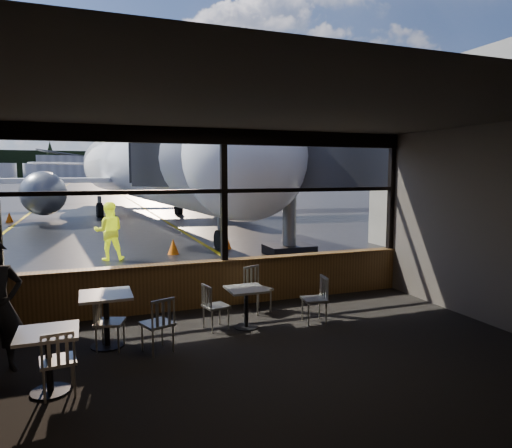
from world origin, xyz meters
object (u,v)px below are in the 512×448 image
ground_crew (109,231)px  chair_near_w (216,307)px  airliner (142,119)px  chair_mid_s (157,324)px  cafe_table_mid (107,320)px  chair_near_e (314,300)px  cone_extra (173,247)px  chair_left_s (58,362)px  chair_near_n (258,290)px  cone_wing (9,217)px  jet_bridge (280,179)px  cone_nose (226,241)px  cafe_table_left (49,362)px  chair_mid_w (110,323)px  cafe_table_near (246,308)px

ground_crew → chair_near_w: bearing=103.2°
airliner → chair_mid_s: 21.93m
ground_crew → airliner: bearing=-98.8°
cafe_table_mid → chair_near_e: bearing=-1.9°
cone_extra → chair_left_s: bearing=-108.5°
chair_near_n → airliner: bearing=-112.8°
airliner → ground_crew: bearing=-106.2°
cone_wing → chair_near_e: bearing=-69.6°
jet_bridge → cone_nose: bearing=146.5°
cone_nose → cone_wing: (-8.42, 12.21, 0.01)m
cafe_table_mid → cafe_table_left: cafe_table_mid is taller
cafe_table_mid → cone_wing: bearing=101.4°
airliner → chair_mid_w: size_ratio=45.33×
cafe_table_near → chair_near_e: chair_near_e is taller
cafe_table_left → jet_bridge: bearing=51.3°
cafe_table_left → airliner: bearing=80.3°
cafe_table_near → chair_near_w: size_ratio=0.88×
chair_near_e → cone_extra: (-1.10, 7.71, -0.17)m
cafe_table_near → cone_nose: size_ratio=1.31×
chair_mid_s → airliner: bearing=63.6°
cafe_table_near → cone_wing: cafe_table_near is taller
cafe_table_left → chair_mid_w: bearing=57.0°
cafe_table_left → chair_mid_w: size_ratio=0.93×
cafe_table_left → cone_extra: 9.42m
ground_crew → cone_extra: (1.99, 0.26, -0.63)m
chair_mid_s → chair_mid_w: (-0.65, 0.36, -0.01)m
chair_left_s → cone_extra: 9.48m
chair_near_e → cone_wing: size_ratio=1.54×
cafe_table_left → ground_crew: size_ratio=0.44×
airliner → chair_mid_s: (-2.34, -21.14, -5.33)m
jet_bridge → chair_mid_w: bearing=-129.6°
chair_near_e → cone_wing: chair_near_e is taller
chair_mid_s → cone_wing: 21.28m
chair_mid_s → ground_crew: bearing=72.0°
cafe_table_left → cone_nose: 10.62m
chair_near_w → cone_nose: chair_near_w is taller
cone_extra → chair_near_n: bearing=-86.7°
jet_bridge → cone_wing: size_ratio=20.33×
ground_crew → cone_extra: bearing=-170.1°
chair_mid_s → cone_nose: bearing=46.8°
cone_extra → chair_near_e: bearing=-81.9°
chair_mid_w → cone_wing: 20.79m
cone_wing → ground_crew: bearing=-70.8°
chair_near_e → cafe_table_left: bearing=113.3°
airliner → chair_left_s: (-3.65, -22.06, -5.34)m
cafe_table_near → cafe_table_left: (-3.00, -1.35, 0.03)m
cafe_table_left → chair_mid_s: 1.63m
airliner → cafe_table_near: size_ratio=53.72×
chair_near_e → jet_bridge: bearing=-11.2°
cafe_table_mid → chair_left_s: 1.53m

